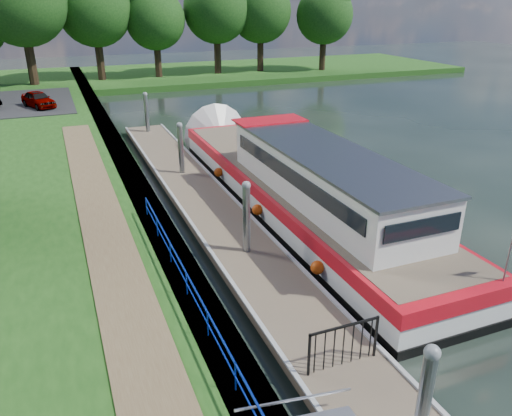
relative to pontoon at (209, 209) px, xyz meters
name	(u,v)px	position (x,y,z in m)	size (l,w,h in m)	color
bank_edge	(140,197)	(-2.55, 2.00, 0.20)	(1.10, 90.00, 0.78)	#473D2D
far_bank	(209,73)	(12.00, 39.00, 0.12)	(60.00, 18.00, 0.60)	#1C4714
footpath	(118,271)	(-4.40, -5.00, 0.62)	(1.60, 40.00, 0.05)	brown
blue_fence	(220,342)	(-2.75, -10.00, 1.13)	(0.04, 18.04, 0.72)	#0C2DBF
pontoon	(209,209)	(0.00, 0.00, 0.00)	(2.50, 30.00, 0.56)	brown
mooring_piles	(208,185)	(0.00, 0.00, 1.10)	(0.30, 27.30, 3.55)	gray
gate_panel	(344,339)	(0.00, -10.80, 0.97)	(1.85, 0.05, 1.15)	black
barge	(290,182)	(3.60, -0.43, 0.90)	(4.36, 21.15, 4.78)	black
horizon_trees	(81,4)	(-1.61, 35.68, 7.76)	(54.38, 10.03, 12.87)	#332316
car_a	(38,99)	(-6.51, 22.24, 1.26)	(1.43, 3.54, 1.21)	#999999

